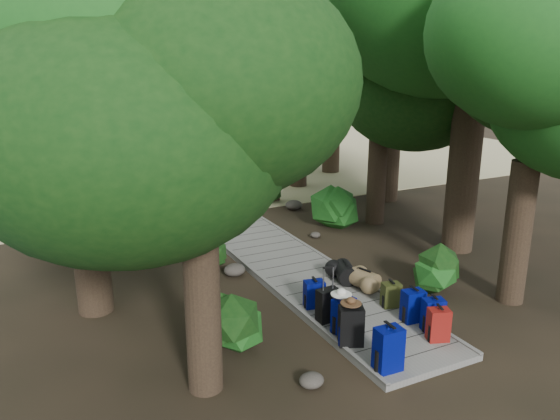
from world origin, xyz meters
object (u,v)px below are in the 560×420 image
backpack_left_c (344,314)px  suitcase_on_boardwalk (328,305)px  backpack_right_c (413,304)px  kayak (75,186)px  backpack_left_a (388,347)px  backpack_left_d (314,293)px  sun_lounger (253,167)px  duffel_right_black (345,272)px  backpack_right_a (439,323)px  backpack_right_d (391,294)px  backpack_right_b (433,313)px  backpack_left_b (351,324)px  duffel_right_khaki (364,280)px  lone_suitcase_on_sand (196,184)px

backpack_left_c → suitcase_on_boardwalk: size_ratio=1.12×
backpack_right_c → kayak: bearing=113.5°
backpack_left_a → suitcase_on_boardwalk: 1.83m
backpack_left_d → sun_lounger: (4.06, 12.19, -0.12)m
duffel_right_black → suitcase_on_boardwalk: 1.92m
backpack_left_a → backpack_right_a: (1.36, 0.36, -0.08)m
backpack_left_d → backpack_right_d: (1.36, -0.67, -0.03)m
backpack_left_d → backpack_right_b: bearing=-38.7°
backpack_left_b → backpack_right_c: backpack_left_b is taller
duffel_right_khaki → backpack_right_a: bearing=-109.0°
backpack_right_b → duffel_right_khaki: backpack_right_b is taller
backpack_left_a → backpack_left_d: 2.46m
backpack_right_d → duffel_right_khaki: 0.94m
backpack_right_a → backpack_right_d: backpack_right_a is taller
backpack_right_d → duffel_right_black: size_ratio=0.82×
duffel_right_black → sun_lounger: (2.82, 11.42, -0.03)m
lone_suitcase_on_sand → sun_lounger: (3.16, 2.03, -0.04)m
backpack_right_d → suitcase_on_boardwalk: 1.44m
backpack_left_b → kayak: backpack_left_b is taller
backpack_right_d → lone_suitcase_on_sand: backpack_right_d is taller
backpack_right_a → sun_lounger: (2.78, 14.29, -0.15)m
backpack_left_a → sun_lounger: bearing=76.7°
backpack_left_d → kayak: (-3.00, 12.70, -0.26)m
duffel_right_khaki → lone_suitcase_on_sand: bearing=76.5°
backpack_right_b → backpack_right_c: size_ratio=1.00×
backpack_left_b → suitcase_on_boardwalk: (0.08, 0.90, -0.06)m
backpack_left_c → duffel_right_black: backpack_left_c is taller
backpack_left_a → backpack_right_a: 1.40m
backpack_left_c → backpack_right_b: size_ratio=1.07×
backpack_left_b → suitcase_on_boardwalk: size_ratio=1.19×
backpack_left_a → backpack_right_b: bearing=26.5°
backpack_right_d → suitcase_on_boardwalk: suitcase_on_boardwalk is taller
backpack_right_d → duffel_right_khaki: size_ratio=0.89×
duffel_right_khaki → sun_lounger: bearing=61.1°
backpack_left_b → suitcase_on_boardwalk: backpack_left_b is taller
backpack_right_d → backpack_left_b: bearing=-137.3°
backpack_left_c → lone_suitcase_on_sand: size_ratio=1.15×
backpack_right_b → kayak: 15.15m
backpack_right_d → lone_suitcase_on_sand: size_ratio=0.86×
backpack_left_b → sun_lounger: 14.36m
duffel_right_black → kayak: (-4.23, 11.93, -0.17)m
backpack_left_b → backpack_right_d: 1.76m
backpack_left_b → sun_lounger: size_ratio=0.45×
duffel_right_khaki → backpack_right_c: bearing=-107.9°
backpack_left_d → kayak: 13.05m
backpack_left_c → kayak: 14.13m
backpack_left_d → backpack_right_d: size_ratio=1.10×
suitcase_on_boardwalk → lone_suitcase_on_sand: size_ratio=1.02×
backpack_right_a → duffel_right_black: (-0.04, 2.87, -0.12)m
backpack_left_d → backpack_right_a: (1.27, -2.10, 0.03)m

